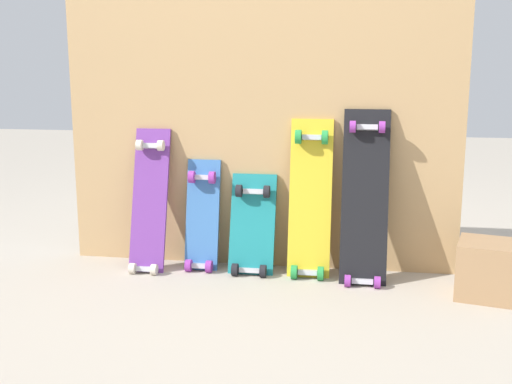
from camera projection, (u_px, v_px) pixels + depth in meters
name	position (u px, v px, depth m)	size (l,w,h in m)	color
ground_plane	(258.00, 268.00, 3.21)	(12.00, 12.00, 0.00)	#A89E8E
plywood_wall_panel	(261.00, 115.00, 3.13)	(1.95, 0.04, 1.52)	tan
skateboard_purple	(149.00, 207.00, 3.16)	(0.18, 0.26, 0.76)	#6B338C
skateboard_blue	(202.00, 221.00, 3.17)	(0.17, 0.19, 0.61)	#386BAD
skateboard_teal	(252.00, 231.00, 3.13)	(0.22, 0.22, 0.54)	#197A7F
skateboard_yellow	(310.00, 205.00, 3.06)	(0.20, 0.22, 0.81)	gold
skateboard_black	(365.00, 204.00, 2.98)	(0.22, 0.28, 0.87)	black
wooden_crate	(487.00, 269.00, 2.80)	(0.25, 0.25, 0.25)	#99724C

